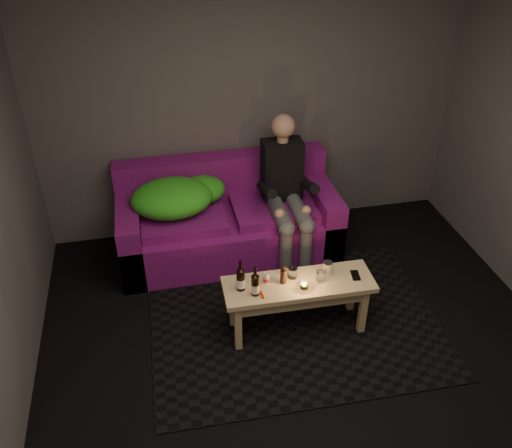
{
  "coord_description": "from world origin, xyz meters",
  "views": [
    {
      "loc": [
        -0.98,
        -2.42,
        3.14
      ],
      "look_at": [
        -0.16,
        1.35,
        0.57
      ],
      "focal_mm": 38.0,
      "sensor_mm": 36.0,
      "label": 1
    }
  ],
  "objects": [
    {
      "name": "beer_bottle_a",
      "position": [
        -0.43,
        0.64,
        0.57
      ],
      "size": [
        0.07,
        0.07,
        0.26
      ],
      "color": "black",
      "rests_on": "coffee_table"
    },
    {
      "name": "salt_shaker",
      "position": [
        -0.23,
        0.67,
        0.52
      ],
      "size": [
        0.06,
        0.06,
        0.09
      ],
      "primitive_type": "cylinder",
      "rotation": [
        0.0,
        0.0,
        0.39
      ],
      "color": "silver",
      "rests_on": "coffee_table"
    },
    {
      "name": "coffee_table",
      "position": [
        0.02,
        0.63,
        0.39
      ],
      "size": [
        1.17,
        0.4,
        0.48
      ],
      "rotation": [
        0.0,
        0.0,
        -0.02
      ],
      "color": "#D7B07D",
      "rests_on": "rug"
    },
    {
      "name": "person",
      "position": [
        0.18,
        1.66,
        0.69
      ],
      "size": [
        0.36,
        0.83,
        1.34
      ],
      "color": "black",
      "rests_on": "sofa"
    },
    {
      "name": "beer_bottle_b",
      "position": [
        -0.34,
        0.57,
        0.57
      ],
      "size": [
        0.06,
        0.06,
        0.25
      ],
      "color": "black",
      "rests_on": "coffee_table"
    },
    {
      "name": "smartphone",
      "position": [
        0.47,
        0.61,
        0.48
      ],
      "size": [
        0.08,
        0.13,
        0.01
      ],
      "primitive_type": "cube",
      "rotation": [
        0.0,
        0.0,
        -0.15
      ],
      "color": "black",
      "rests_on": "coffee_table"
    },
    {
      "name": "rug",
      "position": [
        0.02,
        0.68,
        0.01
      ],
      "size": [
        2.36,
        1.74,
        0.01
      ],
      "primitive_type": "cube",
      "rotation": [
        0.0,
        0.0,
        -0.02
      ],
      "color": "black",
      "rests_on": "floor"
    },
    {
      "name": "green_blanket",
      "position": [
        -0.79,
        1.81,
        0.65
      ],
      "size": [
        0.88,
        0.6,
        0.3
      ],
      "color": "green",
      "rests_on": "sofa"
    },
    {
      "name": "tumbler_back",
      "position": [
        -0.01,
        0.7,
        0.52
      ],
      "size": [
        0.09,
        0.09,
        0.09
      ],
      "primitive_type": "cylinder",
      "rotation": [
        0.0,
        0.0,
        0.31
      ],
      "color": "white",
      "rests_on": "coffee_table"
    },
    {
      "name": "floor",
      "position": [
        0.0,
        0.0,
        0.0
      ],
      "size": [
        4.5,
        4.5,
        0.0
      ],
      "primitive_type": "plane",
      "color": "black",
      "rests_on": "ground"
    },
    {
      "name": "red_lighter",
      "position": [
        -0.29,
        0.54,
        0.48
      ],
      "size": [
        0.03,
        0.08,
        0.01
      ],
      "primitive_type": "cube",
      "rotation": [
        0.0,
        0.0,
        0.05
      ],
      "color": "red",
      "rests_on": "coffee_table"
    },
    {
      "name": "sofa",
      "position": [
        -0.34,
        1.82,
        0.31
      ],
      "size": [
        2.01,
        0.9,
        0.86
      ],
      "color": "#660D62",
      "rests_on": "floor"
    },
    {
      "name": "pepper_mill",
      "position": [
        -0.1,
        0.65,
        0.54
      ],
      "size": [
        0.05,
        0.05,
        0.12
      ],
      "primitive_type": "cylinder",
      "rotation": [
        0.0,
        0.0,
        0.19
      ],
      "color": "black",
      "rests_on": "coffee_table"
    },
    {
      "name": "tealight",
      "position": [
        0.04,
        0.56,
        0.5
      ],
      "size": [
        0.07,
        0.07,
        0.05
      ],
      "color": "white",
      "rests_on": "coffee_table"
    },
    {
      "name": "room",
      "position": [
        0.0,
        0.47,
        1.64
      ],
      "size": [
        4.5,
        4.5,
        4.5
      ],
      "color": "silver",
      "rests_on": "ground"
    },
    {
      "name": "tumbler_front",
      "position": [
        0.18,
        0.62,
        0.52
      ],
      "size": [
        0.09,
        0.09,
        0.08
      ],
      "primitive_type": "cylinder",
      "rotation": [
        0.0,
        0.0,
        0.43
      ],
      "color": "white",
      "rests_on": "coffee_table"
    },
    {
      "name": "steel_cup",
      "position": [
        0.26,
        0.69,
        0.53
      ],
      "size": [
        0.09,
        0.09,
        0.11
      ],
      "primitive_type": "cylinder",
      "rotation": [
        0.0,
        0.0,
        0.23
      ],
      "color": "silver",
      "rests_on": "coffee_table"
    }
  ]
}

